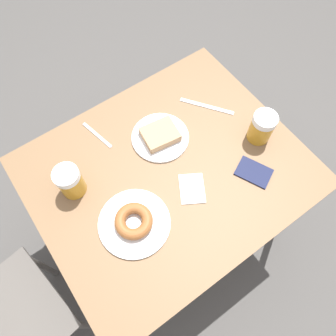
{
  "coord_description": "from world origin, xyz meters",
  "views": [
    {
      "loc": [
        -0.43,
        0.31,
        1.81
      ],
      "look_at": [
        0.0,
        0.0,
        0.73
      ],
      "focal_mm": 35.0,
      "sensor_mm": 36.0,
      "label": 1
    }
  ],
  "objects_px": {
    "passport_near_edge": "(254,172)",
    "knife": "(207,106)",
    "plate_with_donut": "(134,222)",
    "fork": "(97,135)",
    "napkin_folded": "(192,189)",
    "plate_with_cake": "(160,136)",
    "beer_mug_left": "(70,181)",
    "beer_mug_center": "(262,127)"
  },
  "relations": [
    {
      "from": "passport_near_edge",
      "to": "knife",
      "type": "bearing_deg",
      "value": -7.68
    },
    {
      "from": "plate_with_donut",
      "to": "fork",
      "type": "relative_size",
      "value": 1.56
    },
    {
      "from": "napkin_folded",
      "to": "fork",
      "type": "relative_size",
      "value": 0.9
    },
    {
      "from": "fork",
      "to": "passport_near_edge",
      "type": "bearing_deg",
      "value": -140.59
    },
    {
      "from": "plate_with_cake",
      "to": "plate_with_donut",
      "type": "bearing_deg",
      "value": 130.68
    },
    {
      "from": "napkin_folded",
      "to": "beer_mug_left",
      "type": "bearing_deg",
      "value": 54.51
    },
    {
      "from": "fork",
      "to": "knife",
      "type": "height_order",
      "value": "same"
    },
    {
      "from": "plate_with_donut",
      "to": "napkin_folded",
      "type": "bearing_deg",
      "value": -92.83
    },
    {
      "from": "beer_mug_center",
      "to": "knife",
      "type": "xyz_separation_m",
      "value": [
        0.23,
        0.07,
        -0.06
      ]
    },
    {
      "from": "beer_mug_center",
      "to": "fork",
      "type": "distance_m",
      "value": 0.64
    },
    {
      "from": "plate_with_donut",
      "to": "napkin_folded",
      "type": "height_order",
      "value": "plate_with_donut"
    },
    {
      "from": "passport_near_edge",
      "to": "napkin_folded",
      "type": "bearing_deg",
      "value": 70.46
    },
    {
      "from": "napkin_folded",
      "to": "fork",
      "type": "height_order",
      "value": "same"
    },
    {
      "from": "plate_with_cake",
      "to": "beer_mug_center",
      "type": "height_order",
      "value": "beer_mug_center"
    },
    {
      "from": "plate_with_cake",
      "to": "fork",
      "type": "xyz_separation_m",
      "value": [
        0.15,
        0.2,
        -0.01
      ]
    },
    {
      "from": "beer_mug_left",
      "to": "plate_with_donut",
      "type": "bearing_deg",
      "value": -155.76
    },
    {
      "from": "plate_with_cake",
      "to": "passport_near_edge",
      "type": "xyz_separation_m",
      "value": [
        -0.32,
        -0.2,
        -0.01
      ]
    },
    {
      "from": "fork",
      "to": "knife",
      "type": "xyz_separation_m",
      "value": [
        -0.14,
        -0.44,
        -0.0
      ]
    },
    {
      "from": "plate_with_cake",
      "to": "beer_mug_center",
      "type": "distance_m",
      "value": 0.39
    },
    {
      "from": "plate_with_donut",
      "to": "beer_mug_center",
      "type": "relative_size",
      "value": 1.93
    },
    {
      "from": "plate_with_donut",
      "to": "beer_mug_left",
      "type": "distance_m",
      "value": 0.26
    },
    {
      "from": "fork",
      "to": "plate_with_donut",
      "type": "bearing_deg",
      "value": 169.08
    },
    {
      "from": "beer_mug_left",
      "to": "napkin_folded",
      "type": "bearing_deg",
      "value": -125.49
    },
    {
      "from": "plate_with_cake",
      "to": "napkin_folded",
      "type": "xyz_separation_m",
      "value": [
        -0.24,
        0.03,
        -0.01
      ]
    },
    {
      "from": "fork",
      "to": "passport_near_edge",
      "type": "distance_m",
      "value": 0.62
    },
    {
      "from": "fork",
      "to": "knife",
      "type": "bearing_deg",
      "value": -107.83
    },
    {
      "from": "plate_with_cake",
      "to": "passport_near_edge",
      "type": "height_order",
      "value": "plate_with_cake"
    },
    {
      "from": "beer_mug_center",
      "to": "fork",
      "type": "relative_size",
      "value": 0.81
    },
    {
      "from": "plate_with_donut",
      "to": "fork",
      "type": "xyz_separation_m",
      "value": [
        0.39,
        -0.07,
        -0.02
      ]
    },
    {
      "from": "plate_with_cake",
      "to": "beer_mug_left",
      "type": "distance_m",
      "value": 0.38
    },
    {
      "from": "beer_mug_left",
      "to": "passport_near_edge",
      "type": "height_order",
      "value": "beer_mug_left"
    },
    {
      "from": "plate_with_donut",
      "to": "knife",
      "type": "xyz_separation_m",
      "value": [
        0.25,
        -0.51,
        -0.02
      ]
    },
    {
      "from": "fork",
      "to": "knife",
      "type": "distance_m",
      "value": 0.46
    },
    {
      "from": "beer_mug_left",
      "to": "knife",
      "type": "distance_m",
      "value": 0.62
    },
    {
      "from": "fork",
      "to": "napkin_folded",
      "type": "bearing_deg",
      "value": -157.32
    },
    {
      "from": "plate_with_donut",
      "to": "napkin_folded",
      "type": "distance_m",
      "value": 0.24
    },
    {
      "from": "beer_mug_left",
      "to": "napkin_folded",
      "type": "distance_m",
      "value": 0.43
    },
    {
      "from": "plate_with_donut",
      "to": "knife",
      "type": "bearing_deg",
      "value": -64.48
    },
    {
      "from": "plate_with_cake",
      "to": "beer_mug_left",
      "type": "bearing_deg",
      "value": 89.48
    },
    {
      "from": "beer_mug_left",
      "to": "beer_mug_center",
      "type": "bearing_deg",
      "value": -107.54
    },
    {
      "from": "plate_with_donut",
      "to": "fork",
      "type": "bearing_deg",
      "value": -10.92
    },
    {
      "from": "napkin_folded",
      "to": "knife",
      "type": "relative_size",
      "value": 0.75
    }
  ]
}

